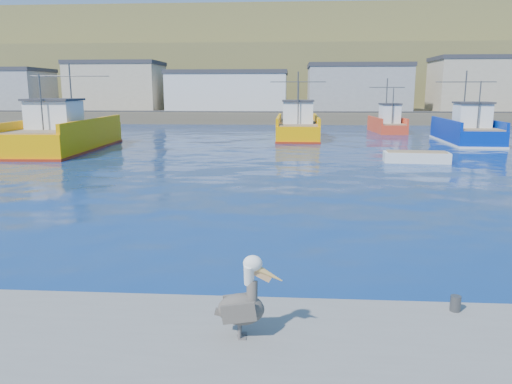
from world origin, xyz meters
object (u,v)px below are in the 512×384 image
trawler_yellow_b (297,127)px  skiff_mid (416,158)px  pelican (244,302)px  trawler_blue (466,131)px  boat_orange (387,123)px  trawler_yellow_a (66,135)px

trawler_yellow_b → skiff_mid: bearing=-65.5°
pelican → skiff_mid: bearing=70.4°
trawler_blue → pelican: size_ratio=7.76×
trawler_yellow_b → skiff_mid: size_ratio=2.75×
skiff_mid → pelican: 26.82m
trawler_blue → boat_orange: trawler_blue is taller
trawler_yellow_a → trawler_blue: 34.46m
trawler_yellow_a → pelican: trawler_yellow_a is taller
trawler_yellow_a → boat_orange: (28.55, 19.39, -0.18)m
trawler_blue → skiff_mid: 15.31m
trawler_yellow_a → pelican: size_ratio=9.74×
boat_orange → skiff_mid: bearing=-96.2°
trawler_blue → trawler_yellow_a: bearing=-166.3°
boat_orange → pelican: bearing=-103.1°
boat_orange → skiff_mid: boat_orange is taller
boat_orange → trawler_blue: bearing=-66.3°
boat_orange → pelican: boat_orange is taller
trawler_yellow_b → pelican: bearing=-91.9°
boat_orange → pelican: 51.10m
trawler_yellow_b → boat_orange: size_ratio=1.49×
trawler_blue → boat_orange: size_ratio=1.43×
trawler_yellow_a → trawler_blue: (33.48, 8.17, -0.16)m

